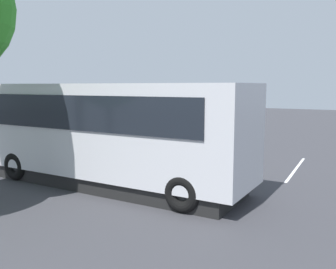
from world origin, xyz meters
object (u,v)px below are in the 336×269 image
(spectator_far_right, at_px, (121,140))
(spectator_left, at_px, (192,144))
(spectator_right, at_px, (149,141))
(traffic_cone, at_px, (201,147))
(tour_bus, at_px, (110,135))
(parked_motorcycle_silver, at_px, (113,156))
(stunt_motorcycle, at_px, (160,130))
(spectator_far_left, at_px, (216,146))
(spectator_centre, at_px, (167,141))

(spectator_far_right, bearing_deg, spectator_left, -174.69)
(spectator_left, distance_m, spectator_right, 1.82)
(spectator_right, distance_m, traffic_cone, 3.75)
(spectator_right, bearing_deg, spectator_far_right, 6.72)
(tour_bus, relative_size, parked_motorcycle_silver, 4.51)
(spectator_left, xyz_separation_m, parked_motorcycle_silver, (2.90, 1.05, -0.55))
(spectator_far_right, bearing_deg, stunt_motorcycle, -83.26)
(spectator_far_left, distance_m, spectator_right, 2.93)
(spectator_left, xyz_separation_m, traffic_cone, (1.15, -3.49, -0.73))
(spectator_left, relative_size, traffic_cone, 2.76)
(spectator_left, relative_size, spectator_centre, 0.98)
(spectator_left, bearing_deg, spectator_centre, 2.32)
(parked_motorcycle_silver, bearing_deg, spectator_far_right, -79.67)
(spectator_far_right, relative_size, stunt_motorcycle, 0.82)
(spectator_centre, bearing_deg, parked_motorcycle_silver, 28.25)
(parked_motorcycle_silver, xyz_separation_m, stunt_motorcycle, (0.60, -4.69, 0.49))
(spectator_right, distance_m, spectator_far_right, 1.24)
(tour_bus, height_order, stunt_motorcycle, tour_bus)
(traffic_cone, bearing_deg, spectator_far_right, 63.38)
(spectator_far_left, relative_size, traffic_cone, 2.84)
(tour_bus, distance_m, stunt_motorcycle, 7.07)
(spectator_centre, bearing_deg, spectator_right, 7.02)
(spectator_far_left, bearing_deg, traffic_cone, -59.46)
(spectator_far_right, bearing_deg, spectator_right, -173.28)
(spectator_far_left, xyz_separation_m, parked_motorcycle_silver, (4.01, 0.70, -0.60))
(stunt_motorcycle, bearing_deg, spectator_far_right, 96.74)
(traffic_cone, bearing_deg, spectator_left, 108.31)
(spectator_far_left, xyz_separation_m, traffic_cone, (2.26, -3.83, -0.77))
(spectator_right, relative_size, stunt_motorcycle, 0.83)
(spectator_left, bearing_deg, spectator_far_left, 162.67)
(spectator_right, xyz_separation_m, parked_motorcycle_silver, (1.09, 0.91, -0.53))
(spectator_left, relative_size, spectator_far_right, 1.02)
(tour_bus, distance_m, spectator_left, 3.44)
(spectator_right, distance_m, parked_motorcycle_silver, 1.52)
(spectator_right, height_order, parked_motorcycle_silver, spectator_right)
(spectator_right, bearing_deg, traffic_cone, -100.30)
(tour_bus, height_order, spectator_far_left, tour_bus)
(spectator_far_right, xyz_separation_m, parked_motorcycle_silver, (-0.14, 0.76, -0.52))
(parked_motorcycle_silver, bearing_deg, stunt_motorcycle, -82.67)
(tour_bus, bearing_deg, spectator_left, -114.73)
(spectator_far_left, height_order, spectator_centre, spectator_far_left)
(spectator_left, bearing_deg, traffic_cone, -71.69)
(spectator_far_left, bearing_deg, spectator_left, -17.33)
(spectator_centre, bearing_deg, traffic_cone, -88.09)
(spectator_centre, xyz_separation_m, spectator_right, (0.78, 0.10, -0.04))
(spectator_centre, relative_size, spectator_far_right, 1.04)
(spectator_far_left, bearing_deg, tour_bus, 47.28)
(tour_bus, height_order, spectator_left, tour_bus)
(tour_bus, bearing_deg, spectator_centre, -97.16)
(spectator_far_left, distance_m, spectator_left, 1.16)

